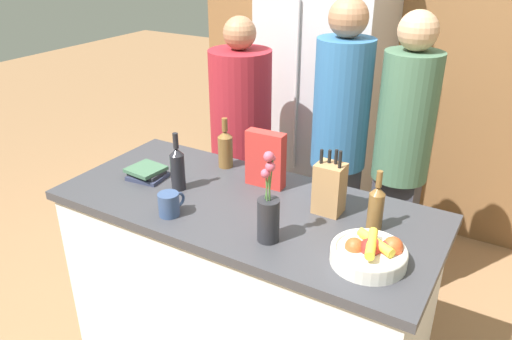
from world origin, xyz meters
TOP-DOWN VIEW (x-y plane):
  - kitchen_island at (0.00, 0.00)m, footprint 1.67×0.75m
  - back_wall_wood at (0.00, 1.82)m, footprint 2.87×0.12m
  - refrigerator at (-0.27, 1.46)m, footprint 0.78×0.62m
  - fruit_bowl at (0.61, -0.14)m, footprint 0.27×0.27m
  - knife_block at (0.34, 0.11)m, footprint 0.12×0.10m
  - flower_vase at (0.23, -0.20)m, footprint 0.08×0.08m
  - cereal_box at (-0.01, 0.19)m, footprint 0.18×0.07m
  - coffee_mug at (-0.22, -0.24)m, footprint 0.09×0.13m
  - book_stack at (-0.53, -0.03)m, footprint 0.18×0.16m
  - bottle_oil at (0.55, 0.08)m, footprint 0.06×0.06m
  - bottle_vinegar at (-0.33, -0.04)m, footprint 0.06×0.06m
  - bottle_wine at (-0.28, 0.27)m, footprint 0.07×0.07m
  - person_at_sink at (-0.48, 0.73)m, footprint 0.36×0.36m
  - person_in_blue at (0.12, 0.77)m, footprint 0.30×0.30m
  - person_in_red_tee at (0.44, 0.84)m, footprint 0.29×0.29m

SIDE VIEW (x-z plane):
  - kitchen_island at x=0.00m, z-range 0.00..0.92m
  - person_at_sink at x=-0.48m, z-range 0.09..1.67m
  - book_stack at x=-0.53m, z-range 0.91..0.97m
  - person_in_red_tee at x=0.44m, z-range 0.12..1.77m
  - fruit_bowl at x=0.61m, z-range 0.91..1.01m
  - coffee_mug at x=-0.22m, z-range 0.91..1.01m
  - person_in_blue at x=0.12m, z-range 0.12..1.82m
  - refrigerator at x=-0.27m, z-range 0.00..1.97m
  - bottle_wine at x=-0.28m, z-range 0.89..1.14m
  - bottle_oil at x=0.55m, z-range 0.89..1.14m
  - bottle_vinegar at x=-0.33m, z-range 0.89..1.16m
  - knife_block at x=0.34m, z-range 0.88..1.17m
  - flower_vase at x=0.23m, z-range 0.85..1.22m
  - cereal_box at x=-0.01m, z-range 0.91..1.18m
  - back_wall_wood at x=0.00m, z-range 0.00..2.60m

